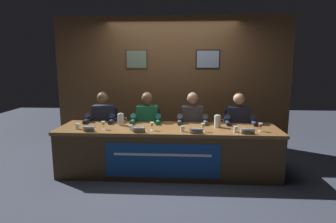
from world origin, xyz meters
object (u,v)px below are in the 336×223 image
nameplate_center_left (139,130)px  nameplate_far_right (248,131)px  juice_glass_center_left (152,125)px  juice_glass_far_left (103,124)px  nameplate_center_right (196,131)px  juice_glass_far_right (260,126)px  chair_center_right (192,136)px  nameplate_far_left (89,129)px  water_cup_center_right (182,129)px  chair_far_right (236,136)px  panelist_center_left (147,122)px  water_cup_far_left (78,127)px  chair_center_left (149,135)px  panelist_center_right (192,123)px  chair_far_left (106,134)px  water_pitcher_right_side (217,121)px  conference_table (167,143)px  water_cup_far_right (236,130)px  water_pitcher_left_side (121,119)px  panelist_far_right (239,124)px  water_cup_center_left (131,128)px  panelist_far_left (102,122)px  juice_glass_center_right (203,126)px

nameplate_center_left → nameplate_far_right: 1.55m
juice_glass_center_left → juice_glass_far_left: bearing=178.6°
nameplate_center_right → juice_glass_far_right: 0.96m
chair_center_right → nameplate_far_left: bearing=-147.9°
nameplate_far_left → chair_center_right: (1.53, 0.96, -0.33)m
water_cup_center_right → chair_far_right: bearing=43.2°
panelist_center_left → juice_glass_center_left: size_ratio=9.88×
water_cup_far_left → nameplate_far_right: (2.51, -0.13, 0.00)m
juice_glass_far_left → chair_center_left: bearing=54.6°
panelist_center_right → panelist_center_left: bearing=180.0°
chair_far_left → nameplate_far_right: bearing=-22.4°
panelist_center_right → water_pitcher_right_side: 0.54m
conference_table → water_cup_far_right: size_ratio=40.08×
chair_center_left → water_pitcher_left_side: bearing=-125.7°
nameplate_far_right → panelist_far_right: bearing=88.9°
water_cup_center_left → chair_far_right: (1.70, 0.86, -0.33)m
juice_glass_center_left → conference_table: bearing=23.2°
water_pitcher_left_side → water_pitcher_right_side: 1.53m
juice_glass_center_left → water_cup_far_right: size_ratio=1.46×
panelist_center_left → juice_glass_far_right: bearing=-18.8°
panelist_far_left → juice_glass_far_right: size_ratio=9.88×
juice_glass_center_left → water_cup_center_left: juice_glass_center_left is taller
chair_center_right → panelist_far_left: bearing=-172.7°
water_cup_center_right → panelist_far_right: 1.16m
water_cup_far_right → water_cup_center_left: bearing=179.8°
conference_table → water_cup_center_right: water_cup_center_right is taller
chair_far_left → water_cup_center_right: 1.68m
nameplate_far_right → water_cup_far_right: bearing=149.5°
chair_center_right → juice_glass_far_right: bearing=-39.1°
juice_glass_center_right → water_cup_center_right: juice_glass_center_right is taller
nameplate_center_left → panelist_center_right: panelist_center_right is taller
nameplate_center_left → nameplate_far_right: size_ratio=0.96×
chair_center_right → juice_glass_center_left: bearing=-126.5°
nameplate_center_left → chair_far_right: size_ratio=0.21×
panelist_center_right → juice_glass_center_right: panelist_center_right is taller
water_cup_center_right → juice_glass_far_right: bearing=4.4°
chair_far_right → water_pitcher_left_side: 2.04m
water_cup_far_left → juice_glass_far_right: bearing=0.6°
water_cup_far_right → nameplate_center_right: bearing=-169.5°
conference_table → nameplate_center_left: 0.53m
chair_far_left → juice_glass_center_right: chair_far_left is taller
water_cup_far_left → conference_table: bearing=3.7°
nameplate_far_left → water_pitcher_right_side: (1.91, 0.39, 0.05)m
juice_glass_far_left → water_pitcher_right_side: (1.74, 0.24, 0.01)m
conference_table → chair_center_right: size_ratio=3.80×
juice_glass_center_right → panelist_far_right: bearing=46.2°
conference_table → juice_glass_center_left: size_ratio=27.47×
panelist_far_left → water_pitcher_left_side: 0.53m
nameplate_center_right → water_cup_center_right: (-0.20, 0.09, -0.00)m
conference_table → water_pitcher_right_side: bearing=12.1°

